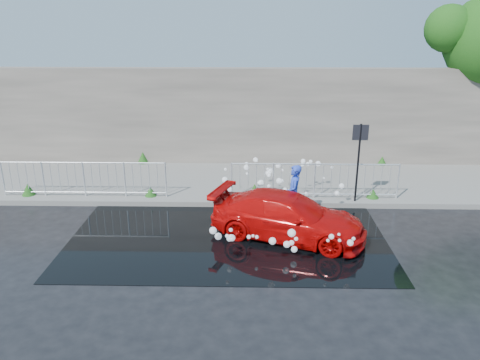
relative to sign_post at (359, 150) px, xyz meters
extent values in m
plane|color=black|center=(-4.20, -3.10, -1.72)|extent=(90.00, 90.00, 0.00)
cube|color=slate|center=(-4.20, 1.90, -1.65)|extent=(30.00, 4.00, 0.15)
cube|color=slate|center=(-4.20, -0.10, -1.64)|extent=(30.00, 0.25, 0.16)
cube|color=#544E47|center=(-4.20, 4.10, 0.18)|extent=(30.00, 0.60, 3.50)
cube|color=black|center=(-3.70, -2.10, -1.72)|extent=(8.00, 5.00, 0.01)
cylinder|color=black|center=(0.00, 0.00, -0.47)|extent=(0.06, 0.06, 2.50)
cube|color=black|center=(0.00, 0.00, 0.53)|extent=(0.45, 0.04, 0.45)
sphere|color=#104611|center=(3.80, 4.30, 3.28)|extent=(1.66, 1.66, 1.66)
cylinder|color=silver|center=(-10.70, 0.25, -1.02)|extent=(0.05, 0.05, 1.10)
cylinder|color=silver|center=(-5.70, 0.25, -1.02)|extent=(0.05, 0.05, 1.10)
cylinder|color=silver|center=(-8.20, 0.25, -0.50)|extent=(5.00, 0.04, 0.04)
cylinder|color=silver|center=(-8.20, 0.25, -1.45)|extent=(5.00, 0.04, 0.04)
cylinder|color=silver|center=(-3.70, 0.25, -1.02)|extent=(0.05, 0.05, 1.10)
cylinder|color=silver|center=(1.30, 0.25, -1.02)|extent=(0.05, 0.05, 1.10)
cylinder|color=silver|center=(-1.20, 0.25, -0.50)|extent=(5.00, 0.04, 0.04)
cylinder|color=silver|center=(-1.20, 0.25, -1.45)|extent=(5.00, 0.04, 0.04)
cone|color=#114215|center=(-10.00, 0.30, -1.39)|extent=(0.40, 0.40, 0.36)
cone|color=#114215|center=(-6.20, 0.30, -1.43)|extent=(0.36, 0.36, 0.29)
cone|color=#114215|center=(-3.00, 0.30, -1.37)|extent=(0.44, 0.44, 0.41)
cone|color=#114215|center=(0.60, 0.30, -1.44)|extent=(0.38, 0.38, 0.27)
cone|color=#114215|center=(-7.20, 3.80, -1.36)|extent=(0.42, 0.42, 0.43)
cone|color=#114215|center=(1.80, 3.80, -1.42)|extent=(0.34, 0.34, 0.31)
sphere|color=white|center=(-2.59, 0.21, -0.88)|extent=(0.06, 0.06, 0.06)
sphere|color=white|center=(-0.48, -0.29, -0.99)|extent=(0.16, 0.16, 0.16)
sphere|color=white|center=(-1.25, 0.94, -0.63)|extent=(0.11, 0.11, 0.11)
sphere|color=white|center=(-2.59, 0.28, -0.81)|extent=(0.18, 0.18, 0.18)
sphere|color=white|center=(-0.60, 0.81, -0.78)|extent=(0.09, 0.09, 0.09)
sphere|color=white|center=(-3.45, -0.48, -1.19)|extent=(0.07, 0.07, 0.07)
sphere|color=white|center=(-2.01, -0.31, -1.12)|extent=(0.08, 0.08, 0.08)
sphere|color=white|center=(-0.64, -0.46, -1.15)|extent=(0.14, 0.14, 0.14)
sphere|color=white|center=(-2.21, 0.00, -0.95)|extent=(0.13, 0.13, 0.13)
sphere|color=white|center=(-2.13, -0.54, -1.21)|extent=(0.13, 0.13, 0.13)
sphere|color=white|center=(-3.76, -0.54, -1.22)|extent=(0.08, 0.08, 0.08)
sphere|color=white|center=(-3.86, -1.08, -1.53)|extent=(0.15, 0.15, 0.15)
sphere|color=white|center=(-2.92, -0.52, -1.22)|extent=(0.12, 0.12, 0.12)
sphere|color=white|center=(-3.26, 0.98, -0.72)|extent=(0.11, 0.11, 0.11)
sphere|color=white|center=(-2.94, 0.90, -0.61)|extent=(0.07, 0.07, 0.07)
sphere|color=white|center=(-2.98, 1.09, -0.63)|extent=(0.16, 0.16, 0.16)
sphere|color=white|center=(-2.28, -1.06, -1.53)|extent=(0.15, 0.15, 0.15)
sphere|color=white|center=(-1.87, 0.01, -0.88)|extent=(0.14, 0.14, 0.14)
sphere|color=white|center=(-2.53, 0.44, -0.77)|extent=(0.17, 0.17, 0.17)
sphere|color=white|center=(-2.59, 0.73, -0.82)|extent=(0.09, 0.09, 0.09)
sphere|color=white|center=(-2.82, -0.08, -0.98)|extent=(0.17, 0.17, 0.17)
sphere|color=white|center=(-1.50, -0.39, -1.20)|extent=(0.11, 0.11, 0.11)
sphere|color=white|center=(-2.57, 0.11, -0.81)|extent=(0.08, 0.08, 0.08)
sphere|color=white|center=(-1.00, 1.06, -0.73)|extent=(0.17, 0.17, 0.17)
sphere|color=white|center=(-1.49, 0.93, -0.62)|extent=(0.15, 0.15, 0.15)
sphere|color=white|center=(-2.14, -0.48, -1.05)|extent=(0.13, 0.13, 0.13)
sphere|color=white|center=(-3.75, -0.47, -1.05)|extent=(0.17, 0.17, 0.17)
sphere|color=white|center=(-3.23, 0.27, -0.82)|extent=(0.08, 0.08, 0.08)
sphere|color=white|center=(-3.14, -0.63, -1.12)|extent=(0.10, 0.10, 0.10)
sphere|color=white|center=(-3.89, -0.09, -0.90)|extent=(0.18, 0.18, 0.18)
sphere|color=white|center=(-1.74, -0.99, -1.46)|extent=(0.10, 0.10, 0.10)
sphere|color=white|center=(-1.79, 0.23, -0.80)|extent=(0.15, 0.15, 0.15)
sphere|color=white|center=(-2.87, -0.09, -0.98)|extent=(0.10, 0.10, 0.10)
sphere|color=white|center=(-2.29, -0.07, -0.93)|extent=(0.17, 0.17, 0.17)
sphere|color=white|center=(-2.27, -0.43, -1.16)|extent=(0.07, 0.07, 0.07)
sphere|color=white|center=(-3.26, -1.15, -1.39)|extent=(0.12, 0.12, 0.12)
sphere|color=white|center=(-1.53, 0.69, -0.65)|extent=(0.12, 0.12, 0.12)
sphere|color=white|center=(-0.94, 0.11, -0.90)|extent=(0.06, 0.06, 0.06)
sphere|color=white|center=(-1.67, 0.71, -0.72)|extent=(0.10, 0.10, 0.10)
sphere|color=white|center=(-1.96, -0.66, -1.21)|extent=(0.15, 0.15, 0.15)
sphere|color=white|center=(-2.60, -0.37, -0.98)|extent=(0.10, 0.10, 0.10)
sphere|color=white|center=(-2.28, 0.83, -0.73)|extent=(0.16, 0.16, 0.16)
sphere|color=white|center=(-1.35, 0.84, -0.68)|extent=(0.13, 0.13, 0.13)
sphere|color=white|center=(-3.90, 0.53, -0.77)|extent=(0.09, 0.09, 0.09)
sphere|color=white|center=(-2.15, 0.69, -0.84)|extent=(0.08, 0.08, 0.08)
sphere|color=white|center=(-3.26, 0.71, -0.77)|extent=(0.18, 0.18, 0.18)
sphere|color=white|center=(-2.54, -1.02, -1.38)|extent=(0.17, 0.17, 0.17)
sphere|color=white|center=(-0.87, -3.79, -0.97)|extent=(0.08, 0.08, 0.08)
sphere|color=white|center=(-1.30, -4.31, -0.62)|extent=(0.06, 0.06, 0.06)
sphere|color=white|center=(-3.54, -3.68, -1.04)|extent=(0.16, 0.16, 0.16)
sphere|color=white|center=(-2.21, -3.75, -1.11)|extent=(0.12, 0.12, 0.12)
sphere|color=white|center=(-1.42, -4.16, -0.75)|extent=(0.12, 0.12, 0.12)
sphere|color=white|center=(-3.62, -3.18, -1.30)|extent=(0.13, 0.13, 0.13)
sphere|color=white|center=(-1.38, -3.56, -1.14)|extent=(0.08, 0.08, 0.08)
sphere|color=white|center=(-3.16, -3.85, -0.93)|extent=(0.10, 0.10, 0.10)
sphere|color=white|center=(-3.93, -3.95, -0.73)|extent=(0.16, 0.16, 0.16)
sphere|color=white|center=(-2.07, -3.30, -1.23)|extent=(0.10, 0.10, 0.10)
sphere|color=white|center=(-2.63, -3.61, -1.14)|extent=(0.17, 0.17, 0.17)
sphere|color=white|center=(-2.10, -3.28, -1.51)|extent=(0.15, 0.15, 0.15)
sphere|color=white|center=(-1.26, -4.21, -0.81)|extent=(0.07, 0.07, 0.07)
sphere|color=white|center=(-3.57, -3.50, -0.93)|extent=(0.09, 0.09, 0.09)
sphere|color=white|center=(-3.07, -3.91, -0.87)|extent=(0.07, 0.07, 0.07)
sphere|color=white|center=(-3.55, -4.08, -0.80)|extent=(0.08, 0.08, 0.08)
sphere|color=white|center=(-0.90, -3.65, -1.14)|extent=(0.15, 0.15, 0.15)
sphere|color=white|center=(-2.24, -3.97, -0.76)|extent=(0.18, 0.18, 0.18)
sphere|color=white|center=(-3.66, -3.44, -1.11)|extent=(0.09, 0.09, 0.09)
sphere|color=white|center=(-2.97, -3.11, -1.29)|extent=(0.09, 0.09, 0.09)
sphere|color=white|center=(-2.28, -3.31, -1.37)|extent=(0.16, 0.16, 0.16)
sphere|color=white|center=(-3.85, -3.66, -1.01)|extent=(0.16, 0.16, 0.16)
imported|color=#BF0807|center=(-2.17, -2.18, -1.15)|extent=(4.24, 2.86, 1.14)
imported|color=blue|center=(-1.95, -1.21, -0.91)|extent=(0.41, 0.61, 1.63)
camera|label=1|loc=(-3.15, -13.10, 3.57)|focal=35.00mm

